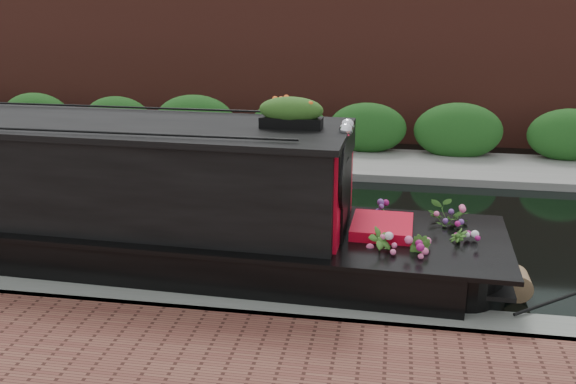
# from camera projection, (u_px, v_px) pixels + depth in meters

# --- Properties ---
(ground) EXTENTS (80.00, 80.00, 0.00)m
(ground) POSITION_uv_depth(u_px,v_px,m) (235.00, 225.00, 11.53)
(ground) COLOR black
(ground) RESTS_ON ground
(near_bank_coping) EXTENTS (40.00, 0.60, 0.50)m
(near_bank_coping) POSITION_uv_depth(u_px,v_px,m) (173.00, 313.00, 8.44)
(near_bank_coping) COLOR slate
(near_bank_coping) RESTS_ON ground
(far_bank_path) EXTENTS (40.00, 2.40, 0.34)m
(far_bank_path) POSITION_uv_depth(u_px,v_px,m) (277.00, 163.00, 15.47)
(far_bank_path) COLOR gray
(far_bank_path) RESTS_ON ground
(far_hedge) EXTENTS (40.00, 1.10, 2.80)m
(far_hedge) POSITION_uv_depth(u_px,v_px,m) (284.00, 154.00, 16.31)
(far_hedge) COLOR #1F531B
(far_hedge) RESTS_ON ground
(far_brick_wall) EXTENTS (40.00, 1.00, 8.00)m
(far_brick_wall) POSITION_uv_depth(u_px,v_px,m) (296.00, 135.00, 18.28)
(far_brick_wall) COLOR #5D291F
(far_brick_wall) RESTS_ON ground
(narrowboat) EXTENTS (12.55, 2.59, 2.92)m
(narrowboat) POSITION_uv_depth(u_px,v_px,m) (60.00, 210.00, 9.69)
(narrowboat) COLOR black
(narrowboat) RESTS_ON ground
(rope_fender) EXTENTS (0.39, 0.43, 0.39)m
(rope_fender) POSITION_uv_depth(u_px,v_px,m) (516.00, 284.00, 8.84)
(rope_fender) COLOR #8A6A48
(rope_fender) RESTS_ON ground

